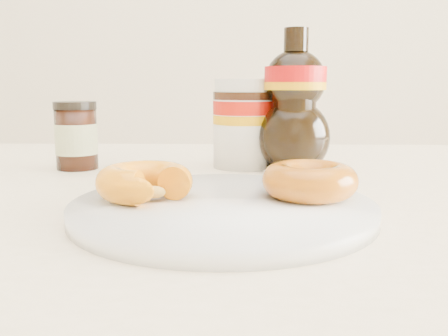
{
  "coord_description": "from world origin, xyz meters",
  "views": [
    {
      "loc": [
        0.08,
        -0.41,
        0.87
      ],
      "look_at": [
        0.07,
        0.07,
        0.79
      ],
      "focal_mm": 40.0,
      "sensor_mm": 36.0,
      "label": 1
    }
  ],
  "objects_px": {
    "dining_table": "(164,270)",
    "syrup_bottle": "(295,101)",
    "donut_bitten": "(145,182)",
    "dark_jar": "(76,136)",
    "nutella_jar": "(244,120)",
    "donut_whole": "(310,180)",
    "plate": "(223,208)"
  },
  "relations": [
    {
      "from": "dining_table",
      "to": "donut_whole",
      "type": "distance_m",
      "value": 0.19
    },
    {
      "from": "syrup_bottle",
      "to": "donut_bitten",
      "type": "bearing_deg",
      "value": -125.51
    },
    {
      "from": "plate",
      "to": "dark_jar",
      "type": "distance_m",
      "value": 0.32
    },
    {
      "from": "donut_bitten",
      "to": "nutella_jar",
      "type": "height_order",
      "value": "nutella_jar"
    },
    {
      "from": "plate",
      "to": "nutella_jar",
      "type": "bearing_deg",
      "value": 85.1
    },
    {
      "from": "donut_bitten",
      "to": "nutella_jar",
      "type": "bearing_deg",
      "value": 80.97
    },
    {
      "from": "plate",
      "to": "donut_bitten",
      "type": "height_order",
      "value": "donut_bitten"
    },
    {
      "from": "nutella_jar",
      "to": "syrup_bottle",
      "type": "bearing_deg",
      "value": -24.81
    },
    {
      "from": "nutella_jar",
      "to": "plate",
      "type": "bearing_deg",
      "value": -94.9
    },
    {
      "from": "nutella_jar",
      "to": "dark_jar",
      "type": "xyz_separation_m",
      "value": [
        -0.23,
        -0.02,
        -0.02
      ]
    },
    {
      "from": "plate",
      "to": "donut_whole",
      "type": "distance_m",
      "value": 0.08
    },
    {
      "from": "dining_table",
      "to": "nutella_jar",
      "type": "height_order",
      "value": "nutella_jar"
    },
    {
      "from": "plate",
      "to": "dining_table",
      "type": "bearing_deg",
      "value": 128.91
    },
    {
      "from": "donut_whole",
      "to": "nutella_jar",
      "type": "xyz_separation_m",
      "value": [
        -0.06,
        0.25,
        0.04
      ]
    },
    {
      "from": "donut_bitten",
      "to": "syrup_bottle",
      "type": "relative_size",
      "value": 0.47
    },
    {
      "from": "nutella_jar",
      "to": "dark_jar",
      "type": "bearing_deg",
      "value": -174.88
    },
    {
      "from": "dining_table",
      "to": "nutella_jar",
      "type": "bearing_deg",
      "value": 64.24
    },
    {
      "from": "donut_bitten",
      "to": "donut_whole",
      "type": "height_order",
      "value": "same"
    },
    {
      "from": "dining_table",
      "to": "dark_jar",
      "type": "relative_size",
      "value": 15.15
    },
    {
      "from": "dining_table",
      "to": "syrup_bottle",
      "type": "xyz_separation_m",
      "value": [
        0.16,
        0.15,
        0.18
      ]
    },
    {
      "from": "plate",
      "to": "syrup_bottle",
      "type": "distance_m",
      "value": 0.27
    },
    {
      "from": "donut_bitten",
      "to": "plate",
      "type": "bearing_deg",
      "value": 2.75
    },
    {
      "from": "donut_whole",
      "to": "donut_bitten",
      "type": "bearing_deg",
      "value": -176.61
    },
    {
      "from": "dining_table",
      "to": "donut_whole",
      "type": "relative_size",
      "value": 15.93
    },
    {
      "from": "donut_bitten",
      "to": "nutella_jar",
      "type": "xyz_separation_m",
      "value": [
        0.09,
        0.26,
        0.04
      ]
    },
    {
      "from": "dark_jar",
      "to": "plate",
      "type": "bearing_deg",
      "value": -49.73
    },
    {
      "from": "dining_table",
      "to": "dark_jar",
      "type": "height_order",
      "value": "dark_jar"
    },
    {
      "from": "syrup_bottle",
      "to": "plate",
      "type": "bearing_deg",
      "value": -110.76
    },
    {
      "from": "plate",
      "to": "nutella_jar",
      "type": "xyz_separation_m",
      "value": [
        0.02,
        0.27,
        0.06
      ]
    },
    {
      "from": "donut_bitten",
      "to": "dark_jar",
      "type": "bearing_deg",
      "value": 131.37
    },
    {
      "from": "plate",
      "to": "donut_bitten",
      "type": "xyz_separation_m",
      "value": [
        -0.07,
        0.01,
        0.02
      ]
    },
    {
      "from": "plate",
      "to": "nutella_jar",
      "type": "distance_m",
      "value": 0.27
    }
  ]
}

